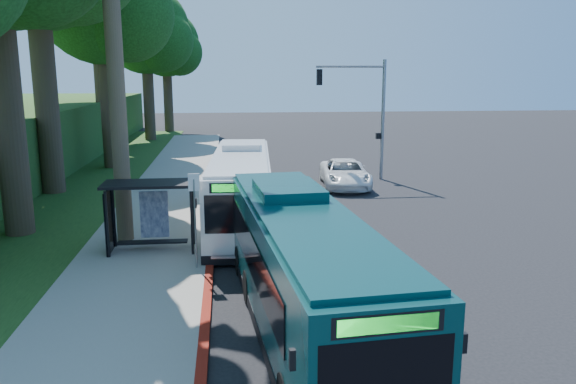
{
  "coord_description": "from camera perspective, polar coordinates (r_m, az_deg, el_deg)",
  "views": [
    {
      "loc": [
        -4.37,
        -22.27,
        6.2
      ],
      "look_at": [
        -1.8,
        1.0,
        1.25
      ],
      "focal_mm": 35.0,
      "sensor_mm": 36.0,
      "label": 1
    }
  ],
  "objects": [
    {
      "name": "ground",
      "position": [
        23.53,
        4.63,
        -3.38
      ],
      "size": [
        140.0,
        140.0,
        0.0
      ],
      "primitive_type": "plane",
      "color": "black",
      "rests_on": "ground"
    },
    {
      "name": "sidewalk",
      "position": [
        23.29,
        -13.33,
        -3.68
      ],
      "size": [
        4.5,
        70.0,
        0.12
      ],
      "primitive_type": "cube",
      "color": "gray",
      "rests_on": "ground"
    },
    {
      "name": "red_curb",
      "position": [
        19.28,
        -7.91,
        -6.73
      ],
      "size": [
        0.25,
        30.0,
        0.13
      ],
      "primitive_type": "cube",
      "color": "maroon",
      "rests_on": "ground"
    },
    {
      "name": "grass_verge",
      "position": [
        29.26,
        -23.3,
        -1.23
      ],
      "size": [
        8.0,
        70.0,
        0.06
      ],
      "primitive_type": "cube",
      "color": "#234719",
      "rests_on": "ground"
    },
    {
      "name": "bus_shelter",
      "position": [
        20.11,
        -14.4,
        -1.06
      ],
      "size": [
        3.2,
        1.51,
        2.55
      ],
      "color": "black",
      "rests_on": "ground"
    },
    {
      "name": "stop_sign_pole",
      "position": [
        17.78,
        -9.46,
        -1.61
      ],
      "size": [
        0.35,
        0.06,
        3.17
      ],
      "color": "gray",
      "rests_on": "ground"
    },
    {
      "name": "traffic_signal_pole",
      "position": [
        33.33,
        7.95,
        8.77
      ],
      "size": [
        4.1,
        0.3,
        7.0
      ],
      "color": "gray",
      "rests_on": "ground"
    },
    {
      "name": "tree_2",
      "position": [
        39.22,
        -18.21,
        17.63
      ],
      "size": [
        8.82,
        8.4,
        15.12
      ],
      "color": "#382B1E",
      "rests_on": "ground"
    },
    {
      "name": "tree_4",
      "position": [
        54.82,
        -14.17,
        15.28
      ],
      "size": [
        8.4,
        8.0,
        14.14
      ],
      "color": "#382B1E",
      "rests_on": "ground"
    },
    {
      "name": "tree_5",
      "position": [
        62.61,
        -12.22,
        14.21
      ],
      "size": [
        7.35,
        7.0,
        12.86
      ],
      "color": "#382B1E",
      "rests_on": "ground"
    },
    {
      "name": "white_bus",
      "position": [
        23.4,
        -4.77,
        0.52
      ],
      "size": [
        2.94,
        11.0,
        3.25
      ],
      "rotation": [
        0.0,
        0.0,
        -0.06
      ],
      "color": "silver",
      "rests_on": "ground"
    },
    {
      "name": "teal_bus",
      "position": [
        13.71,
        1.45,
        -7.6
      ],
      "size": [
        3.29,
        11.26,
        3.31
      ],
      "rotation": [
        0.0,
        0.0,
        0.08
      ],
      "color": "#093336",
      "rests_on": "ground"
    },
    {
      "name": "pickup",
      "position": [
        31.42,
        5.8,
        1.89
      ],
      "size": [
        2.95,
        5.6,
        1.5
      ],
      "primitive_type": "imported",
      "rotation": [
        0.0,
        0.0,
        -0.09
      ],
      "color": "white",
      "rests_on": "ground"
    }
  ]
}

